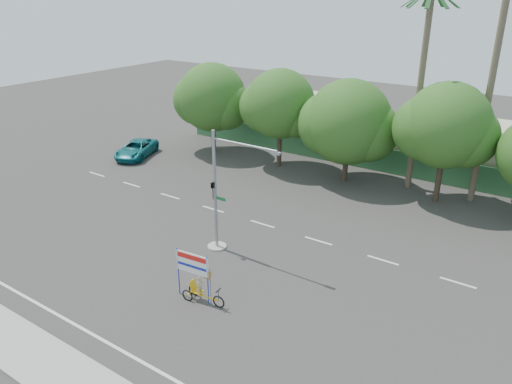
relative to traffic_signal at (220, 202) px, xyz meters
The scene contains 13 objects.
ground 5.40m from the traffic_signal, 61.13° to the right, with size 120.00×120.00×0.00m, color #33302D.
fence 17.76m from the traffic_signal, 82.85° to the left, with size 38.00×0.08×2.00m, color #336B3D.
building_left 23.38m from the traffic_signal, 109.52° to the left, with size 12.00×8.00×4.00m, color beige.
building_right 24.29m from the traffic_signal, 65.15° to the left, with size 14.00×8.00×3.60m, color beige.
tree_far_left 18.45m from the traffic_signal, 130.22° to the left, with size 7.14×6.00×7.96m.
tree_left 14.99m from the traffic_signal, 109.08° to the left, with size 6.66×5.60×8.07m.
tree_center 14.15m from the traffic_signal, 85.33° to the left, with size 7.62×6.40×7.85m.
tree_right 16.38m from the traffic_signal, 59.83° to the left, with size 6.90×5.80×8.36m.
palm_tall 20.04m from the traffic_signal, 56.69° to the left, with size 3.73×3.79×17.45m.
palm_short 17.56m from the traffic_signal, 69.84° to the left, with size 3.73×3.79×14.45m.
traffic_signal is the anchor object (origin of this frame).
trike_billboard 5.45m from the traffic_signal, 64.18° to the right, with size 2.64×0.69×2.60m.
pickup_truck 18.90m from the traffic_signal, 151.41° to the left, with size 2.35×5.10×1.42m, color #0F686E.
Camera 1 is at (13.74, -15.74, 14.04)m, focal length 35.00 mm.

